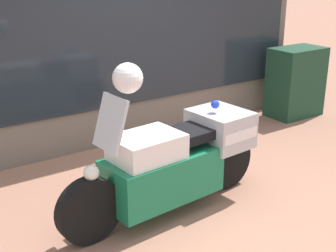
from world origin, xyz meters
TOP-DOWN VIEW (x-y plane):
  - ground_plane at (0.00, 0.00)m, footprint 60.00×60.00m
  - shop_building at (-0.35, 2.00)m, footprint 6.17×0.55m
  - window_display at (0.28, 2.03)m, footprint 5.01×0.30m
  - paramedic_motorcycle at (-0.49, -0.10)m, footprint 2.37×0.70m
  - utility_cabinet at (2.87, 1.29)m, footprint 0.86×0.54m
  - white_helmet at (-1.03, -0.14)m, footprint 0.27×0.27m

SIDE VIEW (x-z plane):
  - ground_plane at x=0.00m, z-range 0.00..0.00m
  - window_display at x=0.28m, z-range -0.46..1.33m
  - paramedic_motorcycle at x=-0.49m, z-range -0.13..1.18m
  - utility_cabinet at x=2.87m, z-range 0.00..1.11m
  - white_helmet at x=-1.03m, z-range 1.31..1.59m
  - shop_building at x=-0.35m, z-range 0.01..3.56m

